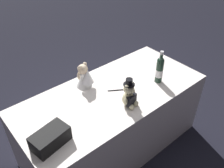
% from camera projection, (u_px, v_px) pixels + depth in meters
% --- Properties ---
extents(ground_plane, '(12.00, 12.00, 0.00)m').
position_uv_depth(ground_plane, '(112.00, 144.00, 2.73)').
color(ground_plane, black).
extents(reception_table, '(1.84, 0.84, 0.74)m').
position_uv_depth(reception_table, '(112.00, 121.00, 2.50)').
color(reception_table, white).
rests_on(reception_table, ground_plane).
extents(teddy_bear_groom, '(0.15, 0.14, 0.28)m').
position_uv_depth(teddy_bear_groom, '(129.00, 95.00, 2.08)').
color(teddy_bear_groom, beige).
rests_on(teddy_bear_groom, reception_table).
extents(teddy_bear_bride, '(0.16, 0.20, 0.25)m').
position_uv_depth(teddy_bear_bride, '(84.00, 77.00, 2.29)').
color(teddy_bear_bride, white).
rests_on(teddy_bear_bride, reception_table).
extents(champagne_bottle, '(0.07, 0.07, 0.34)m').
position_uv_depth(champagne_bottle, '(160.00, 69.00, 2.34)').
color(champagne_bottle, '#1E3829').
rests_on(champagne_bottle, reception_table).
extents(signing_pen, '(0.14, 0.09, 0.01)m').
position_uv_depth(signing_pen, '(115.00, 90.00, 2.30)').
color(signing_pen, black).
rests_on(signing_pen, reception_table).
extents(gift_case_black, '(0.30, 0.21, 0.12)m').
position_uv_depth(gift_case_black, '(50.00, 138.00, 1.76)').
color(gift_case_black, black).
rests_on(gift_case_black, reception_table).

